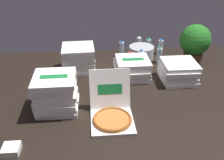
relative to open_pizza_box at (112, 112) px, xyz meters
name	(u,v)px	position (x,y,z in m)	size (l,w,h in m)	color
ground_plane	(115,99)	(0.06, 0.31, -0.08)	(3.20, 2.40, 0.02)	black
open_pizza_box	(112,112)	(0.00, 0.00, 0.00)	(0.35, 0.46, 0.36)	white
pizza_stack_left_near	(132,68)	(0.29, 0.72, 0.03)	(0.38, 0.38, 0.21)	white
pizza_stack_right_mid	(78,58)	(-0.30, 0.94, 0.08)	(0.39, 0.39, 0.29)	white
pizza_stack_right_near	(56,93)	(-0.47, 0.19, 0.10)	(0.38, 0.38, 0.33)	white
pizza_stack_center_far	(178,71)	(0.76, 0.60, 0.03)	(0.37, 0.38, 0.21)	white
ice_bucket	(141,52)	(0.48, 1.20, 0.01)	(0.31, 0.31, 0.16)	#B7BABF
water_bottle_0	(160,47)	(0.76, 1.33, 0.02)	(0.06, 0.06, 0.20)	white
water_bottle_1	(159,55)	(0.68, 1.06, 0.02)	(0.06, 0.06, 0.20)	silver
water_bottle_2	(141,58)	(0.44, 1.01, 0.02)	(0.06, 0.06, 0.20)	white
water_bottle_3	(122,49)	(0.25, 1.31, 0.02)	(0.06, 0.06, 0.20)	silver
water_bottle_4	(148,46)	(0.61, 1.37, 0.02)	(0.06, 0.06, 0.20)	silver
water_bottle_5	(130,60)	(0.30, 0.96, 0.02)	(0.06, 0.06, 0.20)	white
water_bottle_6	(139,44)	(0.50, 1.45, 0.02)	(0.06, 0.06, 0.20)	white
potted_plant	(195,42)	(1.09, 1.04, 0.19)	(0.36, 0.36, 0.47)	#513323
napkin_pile	(11,149)	(-0.75, -0.32, -0.04)	(0.12, 0.12, 0.05)	white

